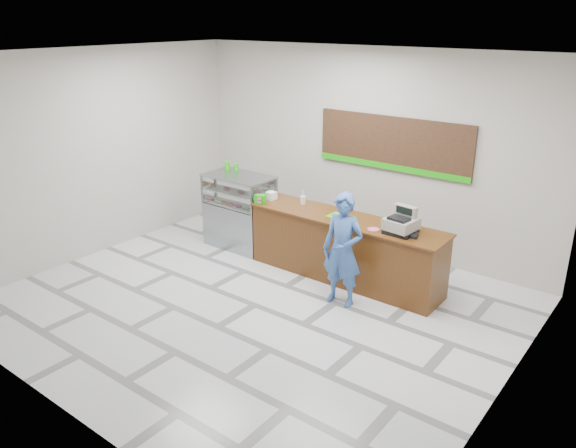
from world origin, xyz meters
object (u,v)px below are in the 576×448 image
Objects in this scene: customer at (343,250)px; serving_tray at (341,217)px; cash_register at (401,223)px; sales_counter at (345,248)px; display_case at (240,211)px.

serving_tray is at bearing 120.66° from customer.
cash_register is 1.17× the size of serving_tray.
serving_tray reaches higher than sales_counter.
customer is at bearing -15.07° from display_case.
serving_tray is 0.24× the size of customer.
serving_tray is (-0.07, -0.04, 0.52)m from sales_counter.
display_case is 2.18m from serving_tray.
sales_counter is at bearing 114.97° from customer.
sales_counter is 1.17m from cash_register.
display_case is 2.72m from customer.
customer reaches higher than serving_tray.
serving_tray is at bearing -150.52° from sales_counter.
cash_register is (3.18, -0.05, 0.50)m from display_case.
display_case is at bearing -178.79° from serving_tray.
customer reaches higher than sales_counter.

